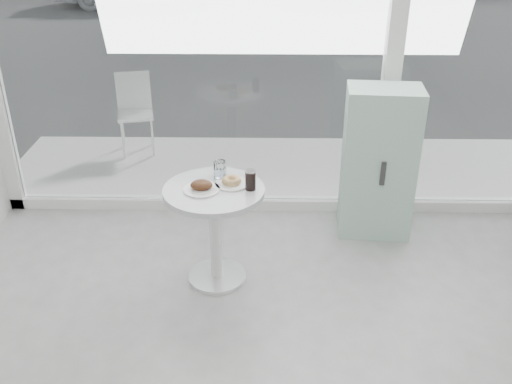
{
  "coord_description": "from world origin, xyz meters",
  "views": [
    {
      "loc": [
        -0.14,
        -1.65,
        2.61
      ],
      "look_at": [
        -0.2,
        1.7,
        0.85
      ],
      "focal_mm": 40.0,
      "sensor_mm": 36.0,
      "label": 1
    }
  ],
  "objects_px": {
    "water_tumbler_b": "(221,169)",
    "cola_glass": "(250,180)",
    "patio_chair": "(135,107)",
    "mint_cabinet": "(378,163)",
    "plate_donut": "(232,182)",
    "plate_fritter": "(202,186)",
    "water_tumbler_a": "(219,171)",
    "main_table": "(215,216)"
  },
  "relations": [
    {
      "from": "plate_donut",
      "to": "water_tumbler_a",
      "type": "bearing_deg",
      "value": 132.3
    },
    {
      "from": "plate_donut",
      "to": "plate_fritter",
      "type": "bearing_deg",
      "value": -156.35
    },
    {
      "from": "patio_chair",
      "to": "mint_cabinet",
      "type": "bearing_deg",
      "value": -46.95
    },
    {
      "from": "main_table",
      "to": "cola_glass",
      "type": "xyz_separation_m",
      "value": [
        0.26,
        -0.01,
        0.29
      ]
    },
    {
      "from": "patio_chair",
      "to": "plate_donut",
      "type": "bearing_deg",
      "value": -75.18
    },
    {
      "from": "water_tumbler_a",
      "to": "cola_glass",
      "type": "xyz_separation_m",
      "value": [
        0.23,
        -0.18,
        0.01
      ]
    },
    {
      "from": "plate_donut",
      "to": "cola_glass",
      "type": "bearing_deg",
      "value": -27.69
    },
    {
      "from": "main_table",
      "to": "plate_fritter",
      "type": "xyz_separation_m",
      "value": [
        -0.08,
        -0.02,
        0.25
      ]
    },
    {
      "from": "mint_cabinet",
      "to": "plate_donut",
      "type": "relative_size",
      "value": 5.32
    },
    {
      "from": "mint_cabinet",
      "to": "water_tumbler_a",
      "type": "height_order",
      "value": "mint_cabinet"
    },
    {
      "from": "plate_donut",
      "to": "cola_glass",
      "type": "height_order",
      "value": "cola_glass"
    },
    {
      "from": "cola_glass",
      "to": "plate_donut",
      "type": "bearing_deg",
      "value": 152.31
    },
    {
      "from": "main_table",
      "to": "plate_donut",
      "type": "xyz_separation_m",
      "value": [
        0.12,
        0.06,
        0.24
      ]
    },
    {
      "from": "main_table",
      "to": "cola_glass",
      "type": "bearing_deg",
      "value": -1.48
    },
    {
      "from": "main_table",
      "to": "plate_fritter",
      "type": "relative_size",
      "value": 3.0
    },
    {
      "from": "plate_donut",
      "to": "cola_glass",
      "type": "distance_m",
      "value": 0.16
    },
    {
      "from": "water_tumbler_b",
      "to": "cola_glass",
      "type": "xyz_separation_m",
      "value": [
        0.22,
        -0.22,
        0.02
      ]
    },
    {
      "from": "main_table",
      "to": "mint_cabinet",
      "type": "xyz_separation_m",
      "value": [
        1.3,
        0.74,
        0.09
      ]
    },
    {
      "from": "mint_cabinet",
      "to": "water_tumbler_a",
      "type": "bearing_deg",
      "value": -151.18
    },
    {
      "from": "main_table",
      "to": "mint_cabinet",
      "type": "relative_size",
      "value": 0.6
    },
    {
      "from": "plate_donut",
      "to": "water_tumbler_a",
      "type": "relative_size",
      "value": 1.86
    },
    {
      "from": "main_table",
      "to": "patio_chair",
      "type": "distance_m",
      "value": 2.58
    },
    {
      "from": "plate_fritter",
      "to": "plate_donut",
      "type": "bearing_deg",
      "value": 23.65
    },
    {
      "from": "mint_cabinet",
      "to": "plate_fritter",
      "type": "bearing_deg",
      "value": -146.23
    },
    {
      "from": "mint_cabinet",
      "to": "water_tumbler_b",
      "type": "xyz_separation_m",
      "value": [
        -1.26,
        -0.53,
        0.18
      ]
    },
    {
      "from": "water_tumbler_a",
      "to": "water_tumbler_b",
      "type": "distance_m",
      "value": 0.04
    },
    {
      "from": "water_tumbler_b",
      "to": "cola_glass",
      "type": "relative_size",
      "value": 0.81
    },
    {
      "from": "main_table",
      "to": "plate_donut",
      "type": "height_order",
      "value": "plate_donut"
    },
    {
      "from": "cola_glass",
      "to": "mint_cabinet",
      "type": "bearing_deg",
      "value": 35.73
    },
    {
      "from": "water_tumbler_a",
      "to": "patio_chair",
      "type": "bearing_deg",
      "value": 116.48
    },
    {
      "from": "plate_fritter",
      "to": "main_table",
      "type": "bearing_deg",
      "value": 16.9
    },
    {
      "from": "mint_cabinet",
      "to": "plate_fritter",
      "type": "relative_size",
      "value": 4.96
    },
    {
      "from": "patio_chair",
      "to": "water_tumbler_a",
      "type": "height_order",
      "value": "patio_chair"
    },
    {
      "from": "mint_cabinet",
      "to": "plate_fritter",
      "type": "distance_m",
      "value": 1.58
    },
    {
      "from": "patio_chair",
      "to": "cola_glass",
      "type": "xyz_separation_m",
      "value": [
        1.32,
        -2.36,
        0.3
      ]
    },
    {
      "from": "patio_chair",
      "to": "water_tumbler_a",
      "type": "xyz_separation_m",
      "value": [
        1.09,
        -2.18,
        0.29
      ]
    },
    {
      "from": "patio_chair",
      "to": "water_tumbler_b",
      "type": "distance_m",
      "value": 2.43
    },
    {
      "from": "mint_cabinet",
      "to": "patio_chair",
      "type": "bearing_deg",
      "value": 150.3
    },
    {
      "from": "plate_fritter",
      "to": "patio_chair",
      "type": "bearing_deg",
      "value": 112.45
    },
    {
      "from": "mint_cabinet",
      "to": "cola_glass",
      "type": "relative_size",
      "value": 8.86
    },
    {
      "from": "plate_fritter",
      "to": "water_tumbler_a",
      "type": "relative_size",
      "value": 2.0
    },
    {
      "from": "plate_fritter",
      "to": "mint_cabinet",
      "type": "bearing_deg",
      "value": 29.05
    }
  ]
}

